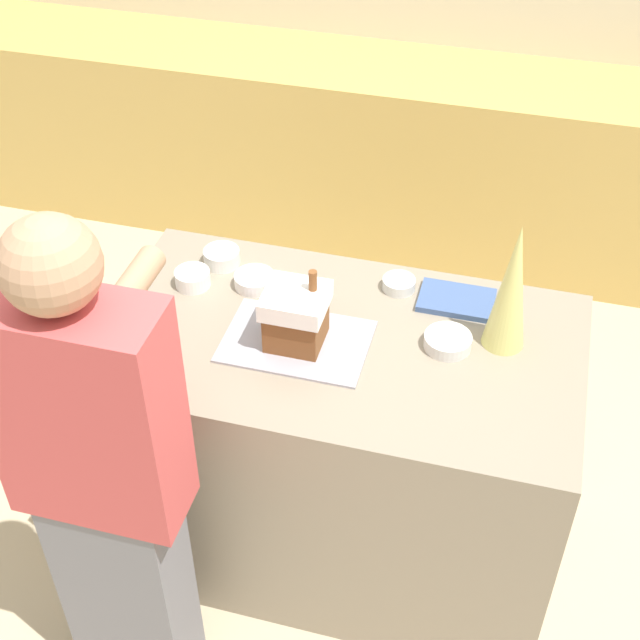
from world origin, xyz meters
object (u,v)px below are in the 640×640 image
object	(u,v)px
gingerbread_house	(296,316)
candy_bowl_front_corner	(399,283)
candy_bowl_far_left	(255,280)
person	(104,484)
baking_tray	(296,341)
cookbook	(457,300)
decorative_tree	(512,287)
candy_bowl_center_rear	(193,278)
candy_bowl_near_tray_right	(448,341)
candy_bowl_near_tray_left	(222,256)

from	to	relation	value
gingerbread_house	candy_bowl_front_corner	size ratio (longest dim) A/B	2.33
candy_bowl_far_left	person	world-z (taller)	person
gingerbread_house	candy_bowl_front_corner	world-z (taller)	gingerbread_house
baking_tray	candy_bowl_far_left	world-z (taller)	candy_bowl_far_left
baking_tray	candy_bowl_front_corner	size ratio (longest dim) A/B	4.09
baking_tray	candy_bowl_front_corner	xyz separation A→B (m)	(0.24, 0.33, 0.02)
cookbook	person	distance (m)	1.17
decorative_tree	candy_bowl_center_rear	size ratio (longest dim) A/B	3.68
gingerbread_house	candy_bowl_near_tray_right	size ratio (longest dim) A/B	1.74
candy_bowl_center_rear	candy_bowl_near_tray_right	xyz separation A→B (m)	(0.82, -0.08, -0.01)
decorative_tree	candy_bowl_far_left	bearing A→B (deg)	175.21
gingerbread_house	decorative_tree	world-z (taller)	decorative_tree
candy_bowl_center_rear	candy_bowl_near_tray_right	world-z (taller)	candy_bowl_center_rear
baking_tray	cookbook	world-z (taller)	cookbook
baking_tray	candy_bowl_center_rear	xyz separation A→B (m)	(-0.39, 0.18, 0.02)
gingerbread_house	candy_bowl_near_tray_left	world-z (taller)	gingerbread_house
baking_tray	candy_bowl_front_corner	bearing A→B (deg)	53.96
candy_bowl_center_rear	candy_bowl_near_tray_left	bearing A→B (deg)	68.98
candy_bowl_near_tray_right	gingerbread_house	bearing A→B (deg)	-167.27
candy_bowl_far_left	cookbook	world-z (taller)	candy_bowl_far_left
gingerbread_house	person	distance (m)	0.70
candy_bowl_near_tray_left	baking_tray	bearing A→B (deg)	-41.95
gingerbread_house	candy_bowl_front_corner	bearing A→B (deg)	53.98
candy_bowl_front_corner	candy_bowl_center_rear	xyz separation A→B (m)	(-0.63, -0.15, 0.01)
candy_bowl_center_rear	person	size ratio (longest dim) A/B	0.07
candy_bowl_near_tray_left	cookbook	xyz separation A→B (m)	(0.76, -0.00, -0.02)
baking_tray	cookbook	xyz separation A→B (m)	(0.42, 0.30, 0.01)
candy_bowl_front_corner	cookbook	size ratio (longest dim) A/B	0.45
gingerbread_house	cookbook	size ratio (longest dim) A/B	1.04
candy_bowl_near_tray_left	candy_bowl_near_tray_right	world-z (taller)	candy_bowl_near_tray_left
candy_bowl_near_tray_left	candy_bowl_near_tray_right	distance (m)	0.80
candy_bowl_center_rear	candy_bowl_far_left	bearing A→B (deg)	13.69
decorative_tree	candy_bowl_center_rear	world-z (taller)	decorative_tree
candy_bowl_near_tray_left	candy_bowl_center_rear	bearing A→B (deg)	-111.02
candy_bowl_far_left	decorative_tree	bearing A→B (deg)	-4.79
candy_bowl_front_corner	cookbook	xyz separation A→B (m)	(0.19, -0.02, -0.01)
decorative_tree	gingerbread_house	bearing A→B (deg)	-164.81
candy_bowl_center_rear	person	distance (m)	0.76
candy_bowl_near_tray_right	candy_bowl_near_tray_left	bearing A→B (deg)	164.74
candy_bowl_front_corner	person	size ratio (longest dim) A/B	0.06
gingerbread_house	candy_bowl_center_rear	bearing A→B (deg)	155.67
cookbook	person	size ratio (longest dim) A/B	0.14
gingerbread_house	candy_bowl_near_tray_left	size ratio (longest dim) A/B	2.06
gingerbread_house	candy_bowl_far_left	size ratio (longest dim) A/B	1.89
candy_bowl_near_tray_right	cookbook	world-z (taller)	candy_bowl_near_tray_right
cookbook	person	bearing A→B (deg)	-131.07
decorative_tree	candy_bowl_near_tray_left	xyz separation A→B (m)	(-0.92, 0.15, -0.18)
cookbook	candy_bowl_front_corner	bearing A→B (deg)	172.92
baking_tray	candy_bowl_near_tray_left	world-z (taller)	candy_bowl_near_tray_left
decorative_tree	candy_bowl_center_rear	xyz separation A→B (m)	(-0.97, 0.02, -0.18)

